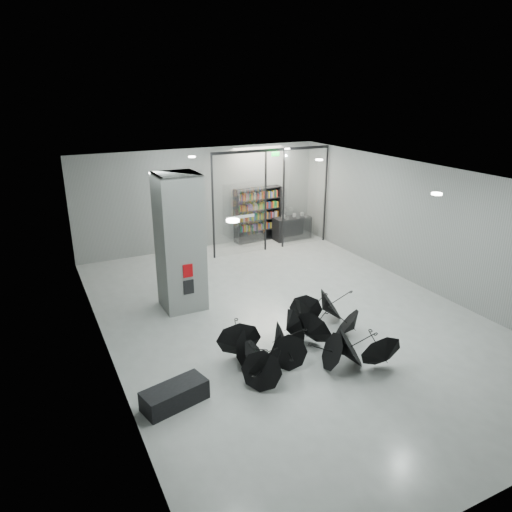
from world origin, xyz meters
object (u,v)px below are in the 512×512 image
column (180,243)px  umbrella_cluster (302,343)px  shop_counter (292,228)px  bench (175,395)px  bookshelf (258,214)px

column → umbrella_cluster: column is taller
shop_counter → umbrella_cluster: umbrella_cluster is taller
bench → umbrella_cluster: (3.41, 0.53, 0.08)m
umbrella_cluster → bookshelf: bearing=70.2°
column → shop_counter: 7.76m
column → bookshelf: column is taller
column → umbrella_cluster: size_ratio=0.89×
bench → shop_counter: bearing=33.9°
column → bench: size_ratio=2.93×
bench → shop_counter: (7.92, 8.71, 0.26)m
column → bench: (-1.63, -4.44, -1.78)m
bench → umbrella_cluster: bearing=-4.9°
column → bookshelf: 6.87m
bench → shop_counter: 11.78m
bench → bookshelf: bookshelf is taller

